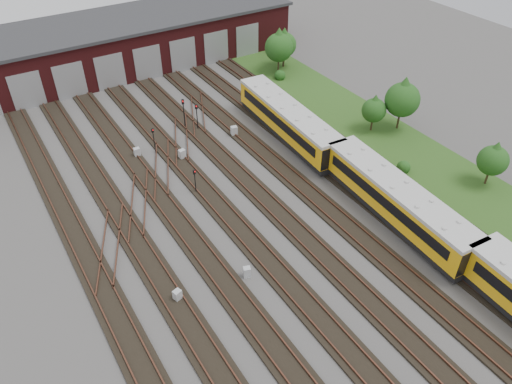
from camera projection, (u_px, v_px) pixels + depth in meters
ground at (274, 237)px, 41.63m from camera, size 120.00×120.00×0.00m
track_network at (269, 233)px, 41.89m from camera, size 30.40×70.00×0.33m
maintenance_shed at (109, 45)px, 66.44m from camera, size 51.00×12.50×6.35m
grass_verge at (365, 124)px, 56.27m from camera, size 8.00×55.00×0.05m
metro_train at (396, 201)px, 42.16m from camera, size 3.92×48.53×3.38m
signal_mast_0 at (195, 178)px, 45.37m from camera, size 0.25×0.24×2.58m
signal_mast_1 at (184, 110)px, 54.53m from camera, size 0.32×0.31×3.42m
signal_mast_2 at (154, 137)px, 50.68m from camera, size 0.24×0.23×2.84m
signal_mast_3 at (197, 114)px, 54.18m from camera, size 0.30×0.28×3.12m
relay_cabinet_0 at (178, 295)px, 36.05m from camera, size 0.68×0.62×0.95m
relay_cabinet_1 at (137, 152)px, 50.86m from camera, size 0.63×0.53×1.00m
relay_cabinet_2 at (247, 272)px, 37.87m from camera, size 0.67×0.62×0.92m
relay_cabinet_3 at (182, 154)px, 50.52m from camera, size 0.70×0.61×1.06m
relay_cabinet_4 at (234, 131)px, 54.10m from camera, size 0.74×0.65×1.10m
tree_0 at (279, 44)px, 64.85m from camera, size 3.70×3.70×6.13m
tree_1 at (284, 42)px, 66.63m from camera, size 3.29×3.29×5.46m
tree_2 at (403, 96)px, 53.19m from camera, size 3.75×3.75×6.21m
tree_3 at (374, 108)px, 53.59m from camera, size 2.63×2.63×4.36m
tree_4 at (494, 157)px, 45.65m from camera, size 2.83×2.83×4.69m
bush_0 at (404, 166)px, 48.71m from camera, size 1.33×1.33×1.33m
bush_1 at (280, 74)px, 65.25m from camera, size 1.44×1.44×1.44m
bush_2 at (248, 47)px, 72.42m from camera, size 1.51×1.51×1.51m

